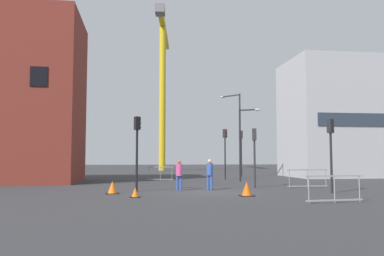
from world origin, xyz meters
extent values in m
plane|color=#333335|center=(0.00, 0.00, 0.00)|extent=(160.00, 160.00, 0.00)
cube|color=maroon|center=(-13.27, 9.80, 6.08)|extent=(10.67, 7.09, 12.16)
cube|color=black|center=(-10.07, 6.23, 7.01)|extent=(1.10, 0.06, 1.30)
cube|color=#B7B7BC|center=(16.15, 14.65, 5.42)|extent=(11.83, 7.26, 10.84)
cube|color=#2D3847|center=(16.15, 10.98, 4.98)|extent=(9.94, 0.08, 1.10)
cylinder|color=yellow|center=(-0.36, 34.33, 10.02)|extent=(0.90, 0.90, 20.04)
cube|color=yellow|center=(0.01, 37.31, 20.44)|extent=(2.83, 17.10, 0.70)
cube|color=slate|center=(-1.04, 28.88, 20.44)|extent=(1.41, 1.94, 1.10)
cylinder|color=#2D2D30|center=(4.91, 12.55, 3.62)|extent=(0.14, 0.14, 7.24)
cube|color=#2D2D30|center=(4.31, 13.25, 7.14)|extent=(1.27, 1.47, 0.10)
ellipsoid|color=silver|center=(3.71, 13.95, 7.12)|extent=(0.44, 0.24, 0.16)
cylinder|color=#232326|center=(3.99, 9.05, 2.73)|extent=(0.14, 0.14, 5.46)
cube|color=#232326|center=(4.58, 8.68, 5.36)|extent=(1.24, 0.81, 0.10)
ellipsoid|color=silver|center=(5.17, 8.32, 5.34)|extent=(0.44, 0.24, 0.16)
cylinder|color=#232326|center=(5.98, -1.31, 1.51)|extent=(0.12, 0.12, 3.02)
cube|color=#232326|center=(5.98, -1.31, 3.37)|extent=(0.36, 0.34, 0.70)
sphere|color=#390605|center=(6.13, -1.23, 3.59)|extent=(0.11, 0.11, 0.11)
sphere|color=#3C2905|center=(6.13, -1.23, 3.37)|extent=(0.11, 0.11, 0.11)
sphere|color=green|center=(6.13, -1.23, 3.15)|extent=(0.11, 0.11, 0.11)
cylinder|color=#232326|center=(5.84, 15.62, 1.78)|extent=(0.12, 0.12, 3.56)
cube|color=#232326|center=(5.84, 15.62, 3.91)|extent=(0.33, 0.30, 0.70)
sphere|color=#390605|center=(5.67, 15.65, 4.13)|extent=(0.11, 0.11, 0.11)
sphere|color=#F2A514|center=(5.67, 15.65, 3.91)|extent=(0.11, 0.11, 0.11)
sphere|color=#07330F|center=(5.67, 15.65, 3.69)|extent=(0.11, 0.11, 0.11)
cylinder|color=#232326|center=(3.41, 11.64, 1.70)|extent=(0.12, 0.12, 3.40)
cube|color=#232326|center=(3.41, 11.64, 3.75)|extent=(0.37, 0.37, 0.70)
sphere|color=red|center=(3.53, 11.52, 3.97)|extent=(0.11, 0.11, 0.11)
sphere|color=#3C2905|center=(3.53, 11.52, 3.75)|extent=(0.11, 0.11, 0.11)
sphere|color=#07330F|center=(3.53, 11.52, 3.53)|extent=(0.11, 0.11, 0.11)
cylinder|color=#2D2D30|center=(3.20, 2.68, 1.40)|extent=(0.12, 0.12, 2.81)
cube|color=#2D2D30|center=(3.20, 2.68, 3.16)|extent=(0.30, 0.33, 0.70)
sphere|color=red|center=(3.23, 2.85, 3.38)|extent=(0.11, 0.11, 0.11)
sphere|color=#3C2905|center=(3.23, 2.85, 3.16)|extent=(0.11, 0.11, 0.11)
sphere|color=#07330F|center=(3.23, 2.85, 2.94)|extent=(0.11, 0.11, 0.11)
cylinder|color=black|center=(-3.73, 0.93, 1.62)|extent=(0.12, 0.12, 3.24)
cube|color=black|center=(-3.73, 0.93, 3.59)|extent=(0.36, 0.35, 0.70)
sphere|color=red|center=(-3.57, 1.02, 3.81)|extent=(0.11, 0.11, 0.11)
sphere|color=#3C2905|center=(-3.57, 1.02, 3.59)|extent=(0.11, 0.11, 0.11)
sphere|color=#07330F|center=(-3.57, 1.02, 3.37)|extent=(0.11, 0.11, 0.11)
cylinder|color=#33519E|center=(0.17, 1.43, 0.40)|extent=(0.14, 0.14, 0.80)
cylinder|color=#33519E|center=(0.33, 1.31, 0.40)|extent=(0.14, 0.14, 0.80)
cylinder|color=#33519E|center=(0.25, 1.37, 1.13)|extent=(0.34, 0.34, 0.67)
sphere|color=tan|center=(0.25, 1.37, 1.57)|extent=(0.22, 0.22, 0.22)
cylinder|color=#33519E|center=(-1.55, 1.32, 0.39)|extent=(0.14, 0.14, 0.79)
cylinder|color=#33519E|center=(-1.35, 1.30, 0.39)|extent=(0.14, 0.14, 0.79)
cylinder|color=#D14C8C|center=(-1.45, 1.31, 1.11)|extent=(0.34, 0.34, 0.66)
sphere|color=#8C6647|center=(-1.45, 1.31, 1.55)|extent=(0.21, 0.21, 0.21)
cube|color=gray|center=(-1.93, 10.58, 1.05)|extent=(1.96, 0.23, 0.06)
cube|color=gray|center=(-1.93, 10.58, 0.10)|extent=(1.96, 0.23, 0.06)
cylinder|color=gray|center=(-2.81, 10.66, 0.53)|extent=(0.04, 0.04, 1.05)
cylinder|color=gray|center=(-1.93, 10.58, 0.53)|extent=(0.04, 0.04, 1.05)
cylinder|color=gray|center=(-1.05, 10.51, 0.53)|extent=(0.04, 0.04, 1.05)
cube|color=#9EA0A5|center=(4.02, -5.33, 1.05)|extent=(2.51, 0.33, 0.06)
cube|color=#9EA0A5|center=(4.02, -5.33, 0.10)|extent=(2.51, 0.33, 0.06)
cylinder|color=#9EA0A5|center=(2.90, -5.46, 0.53)|extent=(0.04, 0.04, 1.05)
cylinder|color=#9EA0A5|center=(4.02, -5.33, 0.53)|extent=(0.04, 0.04, 1.05)
cylinder|color=#9EA0A5|center=(5.15, -5.21, 0.53)|extent=(0.04, 0.04, 1.05)
cube|color=gray|center=(6.26, 2.17, 1.05)|extent=(2.52, 0.08, 0.06)
cube|color=gray|center=(6.26, 2.17, 0.10)|extent=(2.52, 0.08, 0.06)
cylinder|color=gray|center=(5.12, 2.16, 0.53)|extent=(0.04, 0.04, 1.05)
cylinder|color=gray|center=(6.26, 2.17, 0.53)|extent=(0.04, 0.04, 1.05)
cylinder|color=gray|center=(7.39, 2.18, 0.53)|extent=(0.04, 0.04, 1.05)
cube|color=black|center=(-4.90, -0.18, 0.01)|extent=(0.62, 0.62, 0.03)
cone|color=orange|center=(-4.90, -0.18, 0.31)|extent=(0.48, 0.48, 0.63)
cube|color=black|center=(1.33, -2.22, 0.01)|extent=(0.66, 0.66, 0.03)
cone|color=#E55B0F|center=(1.33, -2.22, 0.33)|extent=(0.51, 0.51, 0.67)
cube|color=black|center=(-3.78, -2.14, 0.01)|extent=(0.45, 0.45, 0.03)
cone|color=orange|center=(-3.78, -2.14, 0.23)|extent=(0.34, 0.34, 0.45)
camera|label=1|loc=(-3.69, -20.19, 1.78)|focal=37.13mm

